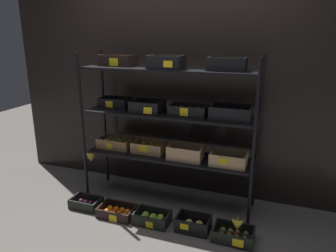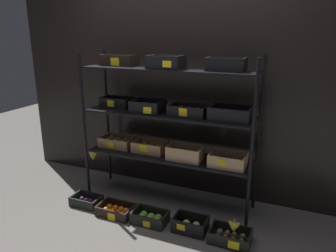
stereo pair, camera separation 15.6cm
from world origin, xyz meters
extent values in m
plane|color=#605B56|center=(0.00, 0.00, 0.00)|extent=(10.00, 10.00, 0.00)
cube|color=black|center=(0.00, 0.42, 1.28)|extent=(4.15, 0.12, 2.56)
cylinder|color=black|center=(-0.87, -0.22, 0.79)|extent=(0.03, 0.03, 1.57)
cylinder|color=black|center=(0.87, -0.22, 0.79)|extent=(0.03, 0.03, 1.57)
cylinder|color=black|center=(-0.87, 0.22, 0.79)|extent=(0.03, 0.03, 1.57)
cylinder|color=black|center=(0.87, 0.22, 0.79)|extent=(0.03, 0.03, 1.57)
cube|color=black|center=(0.00, 0.00, 0.53)|extent=(1.71, 0.41, 0.02)
cube|color=black|center=(0.00, 0.00, 0.97)|extent=(1.71, 0.41, 0.02)
cube|color=black|center=(0.00, 0.00, 1.42)|extent=(1.71, 0.41, 0.02)
cube|color=#A87F51|center=(-0.62, 0.03, 0.54)|extent=(0.37, 0.24, 0.01)
cube|color=#A87F51|center=(-0.62, -0.09, 0.60)|extent=(0.37, 0.02, 0.09)
cube|color=#A87F51|center=(-0.62, 0.14, 0.60)|extent=(0.37, 0.02, 0.09)
cube|color=#A87F51|center=(-0.80, 0.03, 0.60)|extent=(0.02, 0.21, 0.09)
cube|color=#A87F51|center=(-0.45, 0.03, 0.60)|extent=(0.02, 0.21, 0.09)
ellipsoid|color=#A6BB5E|center=(-0.72, -0.01, 0.59)|extent=(0.07, 0.07, 0.09)
ellipsoid|color=#AEB14C|center=(-0.63, -0.01, 0.59)|extent=(0.07, 0.07, 0.09)
ellipsoid|color=tan|center=(-0.54, -0.01, 0.59)|extent=(0.07, 0.07, 0.09)
ellipsoid|color=#ABC24C|center=(-0.71, 0.06, 0.59)|extent=(0.07, 0.07, 0.09)
ellipsoid|color=#B3B95B|center=(-0.62, 0.06, 0.59)|extent=(0.07, 0.07, 0.09)
ellipsoid|color=#B0B74A|center=(-0.53, 0.07, 0.59)|extent=(0.07, 0.07, 0.09)
cube|color=yellow|center=(-0.64, -0.10, 0.58)|extent=(0.07, 0.01, 0.07)
cube|color=tan|center=(-0.22, 0.03, 0.54)|extent=(0.34, 0.25, 0.01)
cube|color=tan|center=(-0.22, -0.09, 0.60)|extent=(0.34, 0.02, 0.10)
cube|color=tan|center=(-0.22, 0.14, 0.60)|extent=(0.34, 0.02, 0.10)
cube|color=tan|center=(-0.38, 0.03, 0.60)|extent=(0.02, 0.21, 0.10)
cube|color=tan|center=(-0.06, 0.03, 0.60)|extent=(0.02, 0.21, 0.10)
ellipsoid|color=yellow|center=(-0.30, -0.01, 0.59)|extent=(0.06, 0.06, 0.08)
ellipsoid|color=yellow|center=(-0.22, -0.01, 0.59)|extent=(0.06, 0.06, 0.08)
ellipsoid|color=yellow|center=(-0.14, -0.01, 0.59)|extent=(0.06, 0.06, 0.08)
ellipsoid|color=yellow|center=(-0.31, 0.06, 0.59)|extent=(0.06, 0.06, 0.08)
ellipsoid|color=yellow|center=(-0.22, 0.06, 0.59)|extent=(0.06, 0.06, 0.08)
ellipsoid|color=yellow|center=(-0.14, 0.07, 0.59)|extent=(0.06, 0.06, 0.08)
cube|color=yellow|center=(-0.24, -0.10, 0.61)|extent=(0.09, 0.01, 0.07)
cube|color=tan|center=(0.20, -0.03, 0.54)|extent=(0.35, 0.23, 0.01)
cube|color=tan|center=(0.20, -0.14, 0.61)|extent=(0.35, 0.02, 0.13)
cube|color=tan|center=(0.20, 0.07, 0.61)|extent=(0.35, 0.02, 0.13)
cube|color=tan|center=(0.04, -0.03, 0.61)|extent=(0.02, 0.19, 0.13)
cube|color=tan|center=(0.37, -0.03, 0.61)|extent=(0.02, 0.19, 0.13)
sphere|color=#5C2D48|center=(0.10, -0.07, 0.57)|extent=(0.05, 0.05, 0.05)
sphere|color=#542858|center=(0.15, -0.07, 0.57)|extent=(0.05, 0.05, 0.05)
sphere|color=#61204C|center=(0.21, -0.07, 0.57)|extent=(0.05, 0.05, 0.05)
sphere|color=#672451|center=(0.26, -0.07, 0.57)|extent=(0.05, 0.05, 0.05)
sphere|color=#5E2954|center=(0.31, -0.07, 0.57)|extent=(0.05, 0.05, 0.05)
sphere|color=#642B47|center=(0.10, 0.00, 0.57)|extent=(0.05, 0.05, 0.05)
sphere|color=#632D5D|center=(0.15, 0.00, 0.57)|extent=(0.05, 0.05, 0.05)
sphere|color=#64234E|center=(0.20, 0.00, 0.57)|extent=(0.05, 0.05, 0.05)
sphere|color=#6C1851|center=(0.25, 0.00, 0.57)|extent=(0.05, 0.05, 0.05)
sphere|color=#5A215C|center=(0.31, 0.00, 0.57)|extent=(0.05, 0.05, 0.05)
cube|color=tan|center=(0.63, -0.03, 0.54)|extent=(0.34, 0.25, 0.01)
cube|color=tan|center=(0.63, -0.15, 0.60)|extent=(0.34, 0.02, 0.11)
cube|color=tan|center=(0.63, 0.09, 0.60)|extent=(0.34, 0.02, 0.11)
cube|color=tan|center=(0.47, -0.03, 0.60)|extent=(0.02, 0.22, 0.11)
cube|color=tan|center=(0.80, -0.03, 0.60)|extent=(0.02, 0.22, 0.11)
ellipsoid|color=brown|center=(0.54, -0.07, 0.58)|extent=(0.05, 0.05, 0.07)
ellipsoid|color=brown|center=(0.60, -0.07, 0.58)|extent=(0.05, 0.05, 0.07)
ellipsoid|color=brown|center=(0.66, -0.07, 0.58)|extent=(0.05, 0.05, 0.07)
ellipsoid|color=brown|center=(0.73, -0.08, 0.58)|extent=(0.05, 0.05, 0.07)
ellipsoid|color=brown|center=(0.53, 0.01, 0.58)|extent=(0.05, 0.05, 0.07)
ellipsoid|color=brown|center=(0.60, 0.01, 0.58)|extent=(0.05, 0.05, 0.07)
ellipsoid|color=brown|center=(0.66, 0.01, 0.58)|extent=(0.05, 0.05, 0.07)
ellipsoid|color=brown|center=(0.73, 0.01, 0.58)|extent=(0.05, 0.05, 0.07)
cube|color=yellow|center=(0.60, -0.16, 0.61)|extent=(0.08, 0.01, 0.06)
cube|color=black|center=(-0.63, 0.06, 0.99)|extent=(0.33, 0.20, 0.01)
cube|color=black|center=(-0.63, -0.04, 1.04)|extent=(0.33, 0.02, 0.09)
cube|color=black|center=(-0.63, 0.15, 1.04)|extent=(0.33, 0.02, 0.09)
cube|color=black|center=(-0.78, 0.06, 1.04)|extent=(0.02, 0.17, 0.09)
cube|color=black|center=(-0.47, 0.06, 1.04)|extent=(0.02, 0.17, 0.09)
sphere|color=orange|center=(-0.71, 0.03, 1.03)|extent=(0.06, 0.06, 0.06)
sphere|color=orange|center=(-0.63, 0.03, 1.03)|extent=(0.06, 0.06, 0.06)
sphere|color=orange|center=(-0.54, 0.03, 1.03)|extent=(0.06, 0.06, 0.06)
sphere|color=orange|center=(-0.71, 0.09, 1.03)|extent=(0.06, 0.06, 0.06)
sphere|color=orange|center=(-0.62, 0.08, 1.03)|extent=(0.06, 0.06, 0.06)
sphere|color=#FF6609|center=(-0.54, 0.09, 1.03)|extent=(0.06, 0.06, 0.06)
cube|color=yellow|center=(-0.64, -0.05, 1.04)|extent=(0.08, 0.01, 0.07)
cube|color=black|center=(-0.21, -0.02, 0.99)|extent=(0.31, 0.26, 0.01)
cube|color=black|center=(-0.21, -0.14, 1.05)|extent=(0.31, 0.02, 0.11)
cube|color=black|center=(-0.21, 0.11, 1.05)|extent=(0.31, 0.02, 0.11)
cube|color=black|center=(-0.36, -0.02, 1.05)|extent=(0.02, 0.23, 0.11)
cube|color=black|center=(-0.06, -0.02, 1.05)|extent=(0.02, 0.23, 0.11)
sphere|color=#89B33C|center=(-0.26, -0.05, 1.03)|extent=(0.07, 0.07, 0.07)
sphere|color=#85B83E|center=(-0.16, -0.05, 1.03)|extent=(0.07, 0.07, 0.07)
sphere|color=#85BA38|center=(-0.27, 0.02, 1.03)|extent=(0.07, 0.07, 0.07)
sphere|color=#91C83B|center=(-0.16, 0.02, 1.03)|extent=(0.07, 0.07, 0.07)
cube|color=yellow|center=(-0.16, -0.15, 1.03)|extent=(0.09, 0.01, 0.07)
cube|color=black|center=(0.22, -0.03, 0.99)|extent=(0.37, 0.20, 0.01)
cube|color=black|center=(0.22, -0.12, 1.04)|extent=(0.37, 0.02, 0.10)
cube|color=black|center=(0.22, 0.07, 1.04)|extent=(0.37, 0.02, 0.10)
cube|color=black|center=(0.05, -0.03, 1.04)|extent=(0.02, 0.17, 0.10)
cube|color=black|center=(0.40, -0.03, 1.04)|extent=(0.02, 0.17, 0.10)
sphere|color=orange|center=(0.14, -0.05, 1.03)|extent=(0.07, 0.07, 0.07)
sphere|color=orange|center=(0.22, -0.05, 1.03)|extent=(0.07, 0.07, 0.07)
sphere|color=orange|center=(0.31, -0.05, 1.03)|extent=(0.07, 0.07, 0.07)
sphere|color=orange|center=(0.14, 0.00, 1.03)|extent=(0.07, 0.07, 0.07)
sphere|color=orange|center=(0.22, -0.01, 1.03)|extent=(0.07, 0.07, 0.07)
sphere|color=orange|center=(0.31, 0.00, 1.03)|extent=(0.07, 0.07, 0.07)
cube|color=yellow|center=(0.21, -0.13, 1.04)|extent=(0.08, 0.01, 0.08)
cube|color=black|center=(0.63, -0.01, 0.99)|extent=(0.38, 0.26, 0.01)
cube|color=black|center=(0.63, -0.13, 1.05)|extent=(0.38, 0.02, 0.11)
cube|color=black|center=(0.63, 0.11, 1.05)|extent=(0.38, 0.02, 0.11)
cube|color=black|center=(0.45, -0.01, 1.05)|extent=(0.02, 0.22, 0.11)
cube|color=black|center=(0.81, -0.01, 1.05)|extent=(0.02, 0.22, 0.11)
sphere|color=red|center=(0.54, -0.06, 1.03)|extent=(0.07, 0.07, 0.07)
sphere|color=red|center=(0.63, -0.05, 1.03)|extent=(0.07, 0.07, 0.07)
sphere|color=red|center=(0.72, -0.05, 1.03)|extent=(0.07, 0.07, 0.07)
sphere|color=red|center=(0.54, 0.03, 1.03)|extent=(0.07, 0.07, 0.07)
sphere|color=red|center=(0.63, 0.03, 1.03)|extent=(0.07, 0.07, 0.07)
sphere|color=red|center=(0.72, 0.03, 1.03)|extent=(0.07, 0.07, 0.07)
cube|color=black|center=(-0.57, 0.05, 1.44)|extent=(0.36, 0.23, 0.01)
cube|color=black|center=(-0.57, -0.05, 1.49)|extent=(0.36, 0.02, 0.10)
cube|color=black|center=(-0.57, 0.16, 1.49)|extent=(0.36, 0.02, 0.10)
cube|color=black|center=(-0.74, 0.05, 1.49)|extent=(0.02, 0.20, 0.10)
cube|color=black|center=(-0.40, 0.05, 1.49)|extent=(0.02, 0.20, 0.10)
sphere|color=#E7C74C|center=(-0.65, 0.02, 1.48)|extent=(0.07, 0.07, 0.07)
sphere|color=#DABF56|center=(-0.56, 0.02, 1.48)|extent=(0.07, 0.07, 0.07)
sphere|color=#DDC458|center=(-0.49, 0.02, 1.48)|extent=(0.07, 0.07, 0.07)
sphere|color=#E4BC4A|center=(-0.65, 0.09, 1.48)|extent=(0.07, 0.07, 0.07)
sphere|color=gold|center=(-0.57, 0.08, 1.48)|extent=(0.07, 0.07, 0.07)
sphere|color=gold|center=(-0.48, 0.08, 1.48)|extent=(0.07, 0.07, 0.07)
cube|color=yellow|center=(-0.55, -0.06, 1.48)|extent=(0.10, 0.01, 0.08)
cube|color=black|center=(0.00, -0.05, 1.44)|extent=(0.32, 0.24, 0.01)
cube|color=black|center=(0.00, -0.16, 1.50)|extent=(0.32, 0.02, 0.11)
cube|color=black|center=(0.00, 0.06, 1.50)|extent=(0.32, 0.02, 0.11)
cube|color=black|center=(-0.16, -0.05, 1.50)|extent=(0.02, 0.21, 0.11)
cube|color=black|center=(0.15, -0.05, 1.50)|extent=(0.02, 0.21, 0.11)
ellipsoid|color=#B7C053|center=(-0.07, -0.09, 1.49)|extent=(0.07, 0.07, 0.09)
ellipsoid|color=#AFB250|center=(0.00, -0.09, 1.49)|extent=(0.07, 0.07, 0.09)
ellipsoid|color=#B7B64A|center=(0.08, -0.08, 1.49)|extent=(0.07, 0.07, 0.09)
ellipsoid|color=#AEBD4C|center=(-0.07, -0.01, 1.49)|extent=(0.07, 0.07, 0.09)
ellipsoid|color=#BCC35E|center=(-0.01, -0.01, 1.49)|extent=(0.07, 0.07, 0.09)
ellipsoid|color=#B9BA55|center=(0.08, -0.02, 1.49)|extent=(0.07, 0.07, 0.09)
cube|color=yellow|center=(0.06, -0.17, 1.49)|extent=(0.09, 0.01, 0.06)
cube|color=black|center=(0.57, -0.01, 1.44)|extent=(0.34, 0.21, 0.01)
cube|color=black|center=(0.57, -0.11, 1.50)|extent=(0.34, 0.02, 0.11)
cube|color=black|center=(0.57, 0.08, 1.50)|extent=(0.34, 0.02, 0.11)
cube|color=black|center=(0.41, -0.01, 1.50)|extent=(0.02, 0.18, 0.11)
cube|color=black|center=(0.73, -0.01, 1.50)|extent=(0.02, 0.18, 0.11)
ellipsoid|color=yellow|center=(0.49, -0.04, 1.48)|extent=(0.06, 0.06, 0.08)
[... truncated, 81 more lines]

